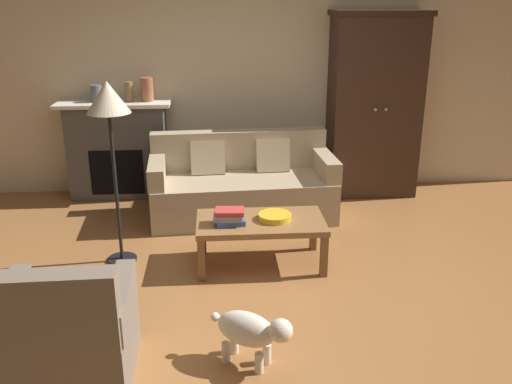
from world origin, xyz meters
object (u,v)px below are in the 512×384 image
Objects in this scene: armoire at (374,105)px; mantel_vase_terracotta at (147,89)px; book_stack at (229,217)px; floor_lamp at (109,108)px; mantel_vase_bronze at (129,92)px; mantel_vase_slate at (96,93)px; couch at (242,186)px; dog at (251,331)px; fruit_bowl at (275,217)px; fireplace at (118,149)px; coffee_table at (261,226)px; armchair_near_left at (65,338)px.

mantel_vase_terracotta is (-2.57, 0.06, 0.20)m from armoire.
book_stack is 0.17× the size of floor_lamp.
mantel_vase_terracotta reaches higher than mantel_vase_bronze.
mantel_vase_terracotta is at bearing 0.00° from mantel_vase_slate.
couch is 1.28m from book_stack.
fruit_bowl is at bearing 77.95° from dog.
mantel_vase_bronze is (0.36, 0.00, 0.01)m from mantel_vase_slate.
mantel_vase_bronze is 0.83× the size of mantel_vase_terracotta.
coffee_table is (1.50, -1.88, -0.20)m from fireplace.
armoire is 1.90× the size of coffee_table.
fireplace is 4.70× the size of book_stack.
dog is at bearing -73.83° from mantel_vase_terracotta.
mantel_vase_terracotta is at bearing 87.12° from armchair_near_left.
couch is 9.04× the size of mantel_vase_bronze.
floor_lamp reaches higher than armchair_near_left.
fireplace is 2.42m from coffee_table.
couch is 10.46× the size of mantel_vase_slate.
fruit_bowl is at bearing -6.59° from floor_lamp.
fruit_bowl is at bearing 10.76° from book_stack.
floor_lamp is at bearing -81.14° from fireplace.
dog is (-0.18, -1.39, -0.12)m from coffee_table.
fruit_bowl is 1.52× the size of mantel_vase_slate.
mantel_vase_bronze is at bearing 0.00° from mantel_vase_slate.
mantel_vase_terracotta is at bearing -2.70° from fireplace.
armoire is 2.42m from coffee_table.
couch is 1.94m from mantel_vase_slate.
book_stack is 1.02× the size of mantel_vase_terracotta.
floor_lamp is at bearing 87.97° from armchair_near_left.
armchair_near_left is at bearing -113.92° from couch.
coffee_table is at bearing -7.25° from floor_lamp.
floor_lamp is (-0.11, -1.71, 0.12)m from mantel_vase_terracotta.
mantel_vase_bronze is at bearing 92.99° from floor_lamp.
couch reaches higher than book_stack.
couch is 1.23× the size of floor_lamp.
fireplace is at bearing 128.52° from coffee_table.
mantel_vase_terracotta is 1.72m from floor_lamp.
dog is at bearing -85.81° from book_stack.
mantel_vase_bronze is at bearing 127.70° from fruit_bowl.
book_stack reaches higher than dog.
mantel_vase_slate is (-3.13, 0.06, 0.16)m from armoire.
coffee_table is 1.25× the size of armchair_near_left.
book_stack is 1.34m from dog.
armchair_near_left reaches higher than fruit_bowl.
floor_lamp is 2.19m from dog.
fruit_bowl is (1.62, -1.88, -0.12)m from fireplace.
couch is at bearing 88.39° from dog.
mantel_vase_bronze is at bearing 90.53° from armchair_near_left.
couch reaches higher than dog.
mantel_vase_bronze is at bearing 125.27° from coffee_table.
mantel_vase_terracotta reaches higher than mantel_vase_slate.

